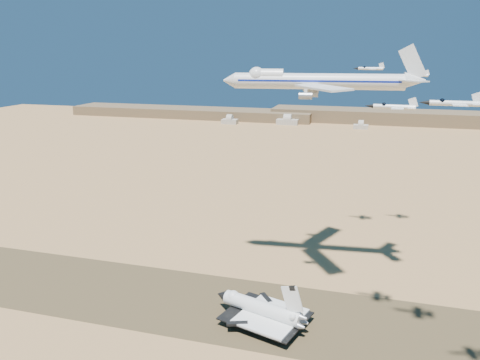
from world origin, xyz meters
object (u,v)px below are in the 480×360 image
(crew_a, at_px, (283,336))
(chase_jet_e, at_px, (370,68))
(chase_jet_f, at_px, (416,75))
(crew_c, at_px, (271,336))
(carrier_747, at_px, (312,81))
(crew_b, at_px, (282,333))
(chase_jet_a, at_px, (393,107))
(chase_jet_b, at_px, (453,103))
(shuttle, at_px, (261,310))

(crew_a, xyz_separation_m, chase_jet_e, (22.49, 102.26, 90.83))
(chase_jet_f, bearing_deg, crew_c, -112.44)
(carrier_747, relative_size, crew_b, 44.79)
(chase_jet_f, bearing_deg, crew_a, -110.81)
(chase_jet_a, bearing_deg, crew_b, -166.13)
(chase_jet_a, bearing_deg, chase_jet_e, 99.36)
(carrier_747, height_order, crew_c, carrier_747)
(crew_a, relative_size, crew_c, 1.18)
(crew_b, distance_m, chase_jet_b, 97.74)
(chase_jet_f, bearing_deg, shuttle, -116.92)
(shuttle, distance_m, crew_c, 11.94)
(crew_b, bearing_deg, chase_jet_f, -42.14)
(crew_c, distance_m, chase_jet_f, 151.31)
(chase_jet_b, bearing_deg, crew_c, 179.40)
(crew_c, distance_m, chase_jet_a, 90.52)
(crew_c, height_order, chase_jet_a, chase_jet_a)
(shuttle, xyz_separation_m, crew_b, (9.61, -6.65, -4.21))
(shuttle, distance_m, carrier_747, 93.67)
(chase_jet_b, height_order, chase_jet_e, chase_jet_e)
(crew_a, bearing_deg, crew_c, 128.54)
(shuttle, distance_m, crew_a, 13.78)
(crew_b, height_order, chase_jet_a, chase_jet_a)
(carrier_747, bearing_deg, crew_a, -96.22)
(crew_a, height_order, crew_c, crew_a)
(chase_jet_b, xyz_separation_m, chase_jet_e, (-24.45, 105.10, 5.54))
(shuttle, bearing_deg, crew_b, -18.02)
(chase_jet_b, bearing_deg, carrier_747, 132.72)
(chase_jet_a, relative_size, chase_jet_b, 0.95)
(crew_c, bearing_deg, chase_jet_f, -60.82)
(shuttle, xyz_separation_m, chase_jet_e, (32.60, 93.88, 86.66))
(crew_c, distance_m, chase_jet_b, 99.59)
(crew_a, distance_m, chase_jet_b, 97.40)
(crew_a, relative_size, chase_jet_e, 0.13)
(chase_jet_f, bearing_deg, carrier_747, -124.74)
(crew_c, distance_m, chase_jet_e, 140.22)
(crew_a, xyz_separation_m, chase_jet_f, (45.01, 112.17, 87.34))
(crew_b, distance_m, chase_jet_a, 88.81)
(chase_jet_e, height_order, chase_jet_f, chase_jet_e)
(chase_jet_a, distance_m, chase_jet_e, 95.77)
(crew_b, bearing_deg, crew_c, 107.21)
(crew_a, distance_m, chase_jet_e, 138.61)
(carrier_747, bearing_deg, chase_jet_a, -59.99)
(crew_c, height_order, chase_jet_e, chase_jet_e)
(crew_b, relative_size, chase_jet_b, 0.11)
(carrier_747, relative_size, chase_jet_f, 5.64)
(crew_b, distance_m, chase_jet_e, 137.45)
(crew_c, relative_size, chase_jet_f, 0.11)
(shuttle, relative_size, chase_jet_f, 2.72)
(chase_jet_a, height_order, chase_jet_b, chase_jet_b)
(carrier_747, bearing_deg, shuttle, -109.86)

